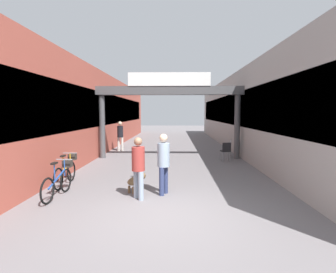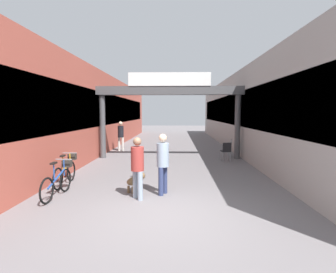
# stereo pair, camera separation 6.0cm
# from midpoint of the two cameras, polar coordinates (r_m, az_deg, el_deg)

# --- Properties ---
(ground_plane) EXTENTS (80.00, 80.00, 0.00)m
(ground_plane) POSITION_cam_midpoint_polar(r_m,az_deg,el_deg) (6.15, -1.27, -16.52)
(ground_plane) COLOR slate
(storefront_left) EXTENTS (3.00, 26.00, 4.48)m
(storefront_left) POSITION_cam_midpoint_polar(r_m,az_deg,el_deg) (17.56, -16.15, 4.93)
(storefront_left) COLOR #B25142
(storefront_left) RESTS_ON ground_plane
(storefront_right) EXTENTS (3.00, 26.00, 4.48)m
(storefront_right) POSITION_cam_midpoint_polar(r_m,az_deg,el_deg) (17.37, 17.89, 4.88)
(storefront_right) COLOR #9E9993
(storefront_right) RESTS_ON ground_plane
(arcade_sign_gateway) EXTENTS (7.40, 0.47, 4.19)m
(arcade_sign_gateway) POSITION_cam_midpoint_polar(r_m,az_deg,el_deg) (12.95, 0.46, 8.41)
(arcade_sign_gateway) COLOR #4C4C4F
(arcade_sign_gateway) RESTS_ON ground_plane
(pedestrian_with_dog) EXTENTS (0.48, 0.48, 1.64)m
(pedestrian_with_dog) POSITION_cam_midpoint_polar(r_m,az_deg,el_deg) (6.93, -6.41, -6.00)
(pedestrian_with_dog) COLOR #8C9EB2
(pedestrian_with_dog) RESTS_ON ground_plane
(pedestrian_companion) EXTENTS (0.45, 0.45, 1.70)m
(pedestrian_companion) POSITION_cam_midpoint_polar(r_m,az_deg,el_deg) (7.26, -0.89, -5.14)
(pedestrian_companion) COLOR navy
(pedestrian_companion) RESTS_ON ground_plane
(pedestrian_carrying_crate) EXTENTS (0.41, 0.41, 1.75)m
(pedestrian_carrying_crate) POSITION_cam_midpoint_polar(r_m,az_deg,el_deg) (15.71, -10.15, 0.53)
(pedestrian_carrying_crate) COLOR silver
(pedestrian_carrying_crate) RESTS_ON ground_plane
(dog_on_leash) EXTENTS (0.59, 0.72, 0.52)m
(dog_on_leash) POSITION_cam_midpoint_polar(r_m,az_deg,el_deg) (7.73, -6.66, -9.44)
(dog_on_leash) COLOR brown
(dog_on_leash) RESTS_ON ground_plane
(bicycle_blue_nearest) EXTENTS (0.46, 1.69, 0.98)m
(bicycle_blue_nearest) POSITION_cam_midpoint_polar(r_m,az_deg,el_deg) (7.82, -22.51, -8.80)
(bicycle_blue_nearest) COLOR black
(bicycle_blue_nearest) RESTS_ON ground_plane
(bicycle_orange_second) EXTENTS (0.46, 1.69, 0.98)m
(bicycle_orange_second) POSITION_cam_midpoint_polar(r_m,az_deg,el_deg) (8.96, -21.10, -6.98)
(bicycle_orange_second) COLOR black
(bicycle_orange_second) RESTS_ON ground_plane
(bollard_post_metal) EXTENTS (0.10, 0.10, 1.02)m
(bollard_post_metal) POSITION_cam_midpoint_polar(r_m,az_deg,el_deg) (8.87, -5.66, -6.23)
(bollard_post_metal) COLOR gray
(bollard_post_metal) RESTS_ON ground_plane
(cafe_chair_black_nearer) EXTENTS (0.45, 0.45, 0.89)m
(cafe_chair_black_nearer) POSITION_cam_midpoint_polar(r_m,az_deg,el_deg) (12.52, 12.68, -2.86)
(cafe_chair_black_nearer) COLOR gray
(cafe_chair_black_nearer) RESTS_ON ground_plane
(cafe_chair_aluminium_farther) EXTENTS (0.49, 0.49, 0.89)m
(cafe_chair_aluminium_farther) POSITION_cam_midpoint_polar(r_m,az_deg,el_deg) (13.79, 13.28, -2.13)
(cafe_chair_aluminium_farther) COLOR gray
(cafe_chair_aluminium_farther) RESTS_ON ground_plane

